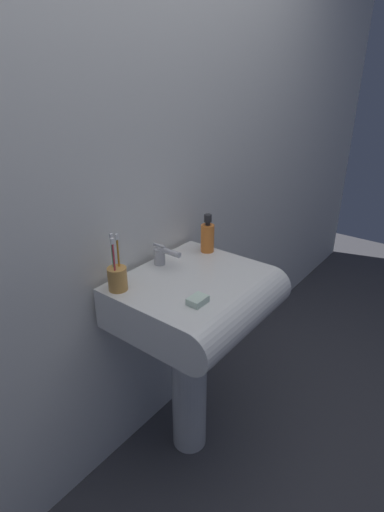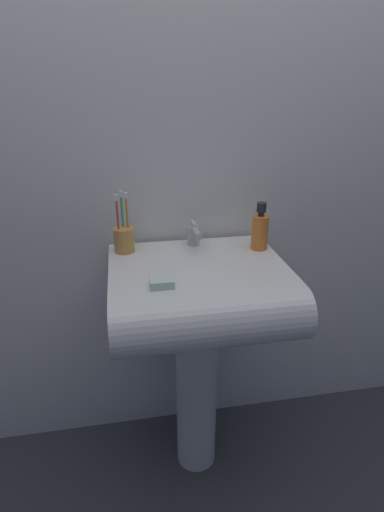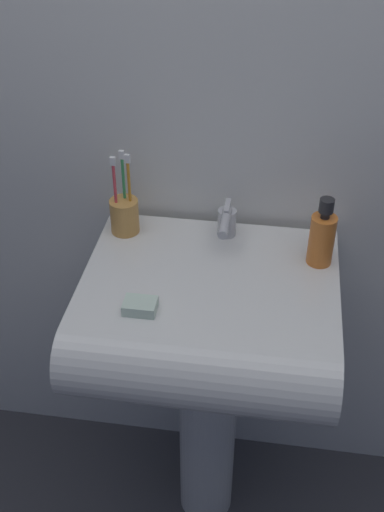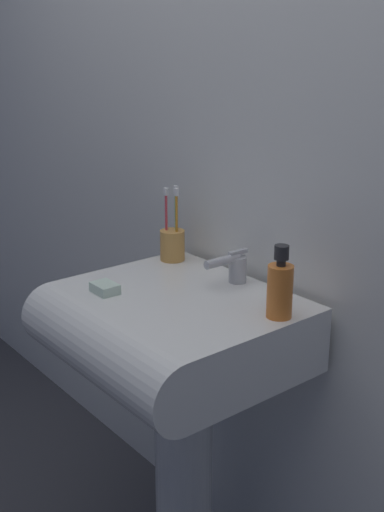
{
  "view_description": "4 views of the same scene",
  "coord_description": "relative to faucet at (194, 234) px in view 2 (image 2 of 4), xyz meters",
  "views": [
    {
      "loc": [
        -1.04,
        -0.82,
        1.56
      ],
      "look_at": [
        0.03,
        0.01,
        0.94
      ],
      "focal_mm": 28.0,
      "sensor_mm": 36.0,
      "label": 1
    },
    {
      "loc": [
        -0.22,
        -1.14,
        1.39
      ],
      "look_at": [
        -0.02,
        -0.03,
        0.9
      ],
      "focal_mm": 28.0,
      "sensor_mm": 36.0,
      "label": 2
    },
    {
      "loc": [
        0.12,
        -1.1,
        1.74
      ],
      "look_at": [
        -0.04,
        -0.02,
        0.92
      ],
      "focal_mm": 45.0,
      "sensor_mm": 36.0,
      "label": 3
    },
    {
      "loc": [
        1.12,
        -0.88,
        1.43
      ],
      "look_at": [
        0.03,
        0.0,
        0.97
      ],
      "focal_mm": 45.0,
      "sensor_mm": 36.0,
      "label": 4
    }
  ],
  "objects": [
    {
      "name": "sink_basin",
      "position": [
        -0.02,
        -0.21,
        -0.12
      ],
      "size": [
        0.56,
        0.5,
        0.16
      ],
      "color": "white",
      "rests_on": "sink_pedestal"
    },
    {
      "name": "bar_soap",
      "position": [
        -0.15,
        -0.29,
        -0.03
      ],
      "size": [
        0.07,
        0.05,
        0.02
      ],
      "primitive_type": "cube",
      "color": "silver",
      "rests_on": "sink_basin"
    },
    {
      "name": "toothbrush_cup",
      "position": [
        -0.24,
        -0.01,
        0.0
      ],
      "size": [
        0.07,
        0.07,
        0.21
      ],
      "color": "#D19347",
      "rests_on": "sink_basin"
    },
    {
      "name": "ground_plane",
      "position": [
        -0.02,
        -0.15,
        -0.9
      ],
      "size": [
        6.0,
        6.0,
        0.0
      ],
      "primitive_type": "plane",
      "color": "#38383D",
      "rests_on": "ground"
    },
    {
      "name": "soap_bottle",
      "position": [
        0.22,
        -0.06,
        0.02
      ],
      "size": [
        0.06,
        0.06,
        0.16
      ],
      "color": "orange",
      "rests_on": "sink_basin"
    },
    {
      "name": "wall_back",
      "position": [
        -0.02,
        0.11,
        0.3
      ],
      "size": [
        5.0,
        0.05,
        2.4
      ],
      "primitive_type": "cube",
      "color": "silver",
      "rests_on": "ground"
    },
    {
      "name": "faucet",
      "position": [
        0.0,
        0.0,
        0.0
      ],
      "size": [
        0.04,
        0.13,
        0.08
      ],
      "color": "#B7B7BC",
      "rests_on": "sink_basin"
    },
    {
      "name": "sink_pedestal",
      "position": [
        -0.02,
        -0.15,
        -0.55
      ],
      "size": [
        0.15,
        0.15,
        0.7
      ],
      "primitive_type": "cylinder",
      "color": "white",
      "rests_on": "ground"
    }
  ]
}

